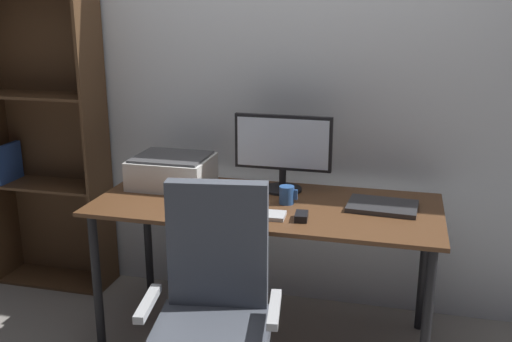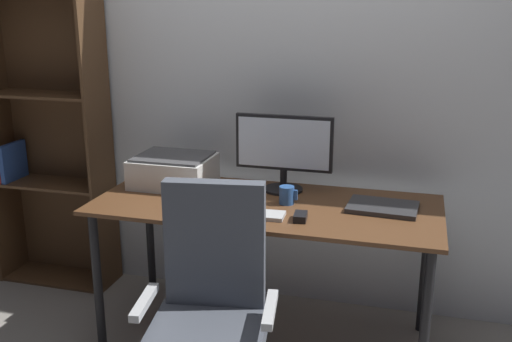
% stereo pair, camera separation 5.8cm
% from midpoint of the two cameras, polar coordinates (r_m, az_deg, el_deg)
% --- Properties ---
extents(ground_plane, '(12.00, 12.00, 0.00)m').
position_cam_midpoint_polar(ground_plane, '(3.16, 1.45, -15.91)').
color(ground_plane, gray).
extents(back_wall, '(6.40, 0.10, 2.60)m').
position_cam_midpoint_polar(back_wall, '(3.21, 3.94, 9.39)').
color(back_wall, silver).
rests_on(back_wall, ground).
extents(desk, '(1.66, 0.71, 0.74)m').
position_cam_midpoint_polar(desk, '(2.86, 1.54, -4.65)').
color(desk, '#56351E').
rests_on(desk, ground).
extents(monitor, '(0.50, 0.20, 0.39)m').
position_cam_midpoint_polar(monitor, '(2.96, 3.29, 2.24)').
color(monitor, black).
rests_on(monitor, desk).
extents(keyboard, '(0.30, 0.12, 0.02)m').
position_cam_midpoint_polar(keyboard, '(2.66, 0.30, -4.22)').
color(keyboard, '#B7BABC').
rests_on(keyboard, desk).
extents(mouse, '(0.06, 0.10, 0.03)m').
position_cam_midpoint_polar(mouse, '(2.62, 4.98, -4.46)').
color(mouse, black).
rests_on(mouse, desk).
extents(coffee_mug, '(0.09, 0.07, 0.09)m').
position_cam_midpoint_polar(coffee_mug, '(2.82, 3.62, -2.36)').
color(coffee_mug, '#285193').
rests_on(coffee_mug, desk).
extents(laptop, '(0.33, 0.25, 0.02)m').
position_cam_midpoint_polar(laptop, '(2.82, 12.81, -3.45)').
color(laptop, '#2D2D30').
rests_on(laptop, desk).
extents(printer, '(0.40, 0.34, 0.16)m').
position_cam_midpoint_polar(printer, '(3.12, -7.49, 0.08)').
color(printer, silver).
rests_on(printer, desk).
extents(paper_sheet, '(0.25, 0.32, 0.00)m').
position_cam_midpoint_polar(paper_sheet, '(2.69, -5.21, -4.24)').
color(paper_sheet, white).
rests_on(paper_sheet, desk).
extents(office_chair, '(0.55, 0.54, 1.01)m').
position_cam_midpoint_polar(office_chair, '(2.36, -3.77, -14.86)').
color(office_chair, '#B7BABC').
rests_on(office_chair, ground).
extents(bookshelf, '(0.70, 0.28, 1.79)m').
position_cam_midpoint_polar(bookshelf, '(3.69, -19.00, 2.88)').
color(bookshelf, '#4C331E').
rests_on(bookshelf, ground).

